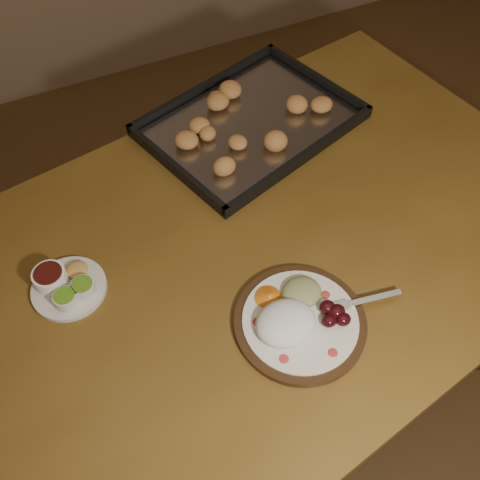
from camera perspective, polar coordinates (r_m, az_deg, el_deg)
ground at (r=1.76m, az=11.05°, el=-19.48°), size 4.00×4.00×0.00m
dining_table at (r=1.19m, az=0.34°, el=-3.86°), size 1.64×1.15×0.75m
dinner_plate at (r=1.01m, az=6.09°, el=-8.35°), size 0.33×0.25×0.06m
condiment_saucer at (r=1.10m, az=-18.13°, el=-4.62°), size 0.15×0.15×0.05m
baking_tray at (r=1.36m, az=1.14°, el=12.55°), size 0.58×0.50×0.05m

